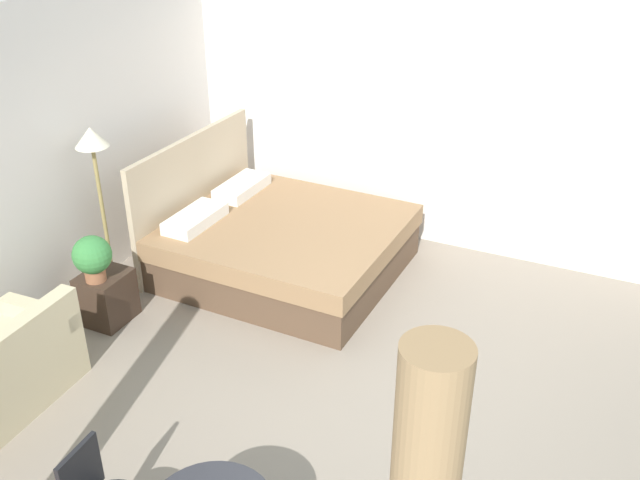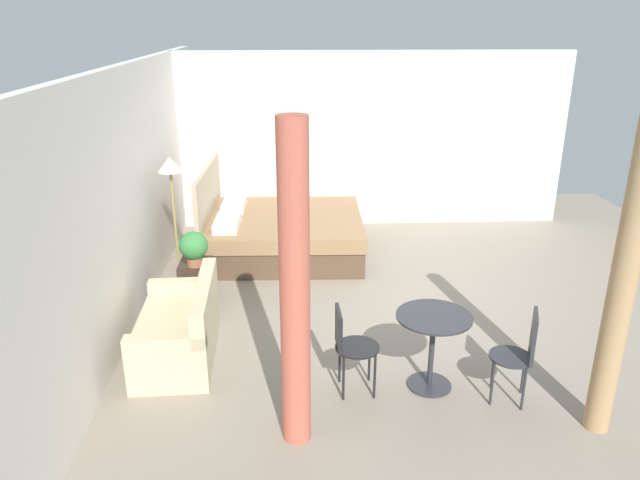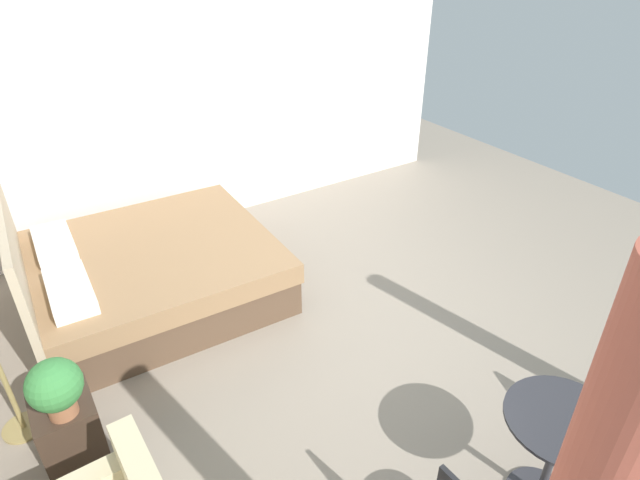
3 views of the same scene
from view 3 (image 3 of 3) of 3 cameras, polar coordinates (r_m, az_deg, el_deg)
The scene contains 6 objects.
ground_plane at distance 4.86m, azimuth 4.87°, elevation -9.68°, with size 8.65×9.22×0.02m, color gray.
wall_right at distance 6.40m, azimuth -10.46°, elevation 14.41°, with size 0.12×6.22×2.76m, color silver.
bed at distance 5.28m, azimuth -18.25°, elevation -3.31°, with size 2.05×2.25×1.28m.
nightstand at distance 4.12m, azimuth -25.68°, elevation -17.97°, with size 0.43×0.38×0.47m.
potted_plant at distance 3.73m, azimuth -26.90°, elevation -14.07°, with size 0.34×0.34×0.42m.
balcony_table at distance 3.61m, azimuth 24.36°, elevation -19.62°, with size 0.68×0.68×0.73m.
Camera 3 is at (-2.87, 2.34, 3.14)m, focal length 29.38 mm.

